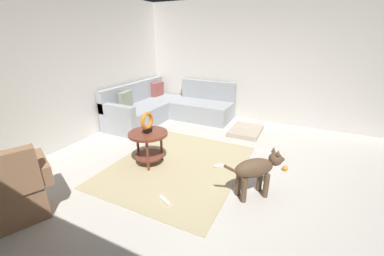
{
  "coord_description": "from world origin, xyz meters",
  "views": [
    {
      "loc": [
        -2.7,
        -0.94,
        1.91
      ],
      "look_at": [
        0.45,
        0.6,
        0.55
      ],
      "focal_mm": 22.21,
      "sensor_mm": 36.0,
      "label": 1
    }
  ],
  "objects_px": {
    "side_table": "(148,140)",
    "torus_sculpture": "(147,122)",
    "dog": "(257,169)",
    "dog_toy_bone": "(219,166)",
    "dog_toy_ball": "(285,168)",
    "armchair": "(10,193)",
    "sectional_couch": "(167,108)",
    "dog_bed_mat": "(246,131)",
    "dog_toy_rope": "(165,200)"
  },
  "relations": [
    {
      "from": "side_table",
      "to": "torus_sculpture",
      "type": "bearing_deg",
      "value": -89.78
    },
    {
      "from": "dog",
      "to": "dog_toy_bone",
      "type": "height_order",
      "value": "dog"
    },
    {
      "from": "torus_sculpture",
      "to": "dog_toy_ball",
      "type": "height_order",
      "value": "torus_sculpture"
    },
    {
      "from": "dog",
      "to": "dog_toy_bone",
      "type": "distance_m",
      "value": 0.86
    },
    {
      "from": "dog",
      "to": "dog_toy_bone",
      "type": "relative_size",
      "value": 3.57
    },
    {
      "from": "armchair",
      "to": "side_table",
      "type": "height_order",
      "value": "armchair"
    },
    {
      "from": "sectional_couch",
      "to": "armchair",
      "type": "relative_size",
      "value": 2.31
    },
    {
      "from": "dog_bed_mat",
      "to": "dog_toy_rope",
      "type": "bearing_deg",
      "value": 172.88
    },
    {
      "from": "dog_bed_mat",
      "to": "sectional_couch",
      "type": "bearing_deg",
      "value": 89.84
    },
    {
      "from": "dog_toy_rope",
      "to": "dog_toy_bone",
      "type": "height_order",
      "value": "dog_toy_bone"
    },
    {
      "from": "armchair",
      "to": "dog_toy_rope",
      "type": "height_order",
      "value": "armchair"
    },
    {
      "from": "dog_toy_rope",
      "to": "armchair",
      "type": "bearing_deg",
      "value": 125.25
    },
    {
      "from": "torus_sculpture",
      "to": "dog_bed_mat",
      "type": "xyz_separation_m",
      "value": [
        1.97,
        -1.05,
        -0.67
      ]
    },
    {
      "from": "armchair",
      "to": "torus_sculpture",
      "type": "distance_m",
      "value": 1.81
    },
    {
      "from": "sectional_couch",
      "to": "dog_toy_rope",
      "type": "bearing_deg",
      "value": -149.01
    },
    {
      "from": "dog_toy_ball",
      "to": "dog_toy_bone",
      "type": "bearing_deg",
      "value": 110.82
    },
    {
      "from": "dog_toy_rope",
      "to": "dog_toy_bone",
      "type": "xyz_separation_m",
      "value": [
        1.07,
        -0.31,
        0.0
      ]
    },
    {
      "from": "dog_toy_rope",
      "to": "dog_bed_mat",
      "type": "bearing_deg",
      "value": -7.12
    },
    {
      "from": "sectional_couch",
      "to": "torus_sculpture",
      "type": "xyz_separation_m",
      "value": [
        -1.98,
        -0.89,
        0.42
      ]
    },
    {
      "from": "torus_sculpture",
      "to": "dog_toy_ball",
      "type": "distance_m",
      "value": 2.2
    },
    {
      "from": "side_table",
      "to": "dog_toy_rope",
      "type": "bearing_deg",
      "value": -134.2
    },
    {
      "from": "torus_sculpture",
      "to": "dog_toy_bone",
      "type": "bearing_deg",
      "value": -70.12
    },
    {
      "from": "armchair",
      "to": "dog_toy_ball",
      "type": "bearing_deg",
      "value": -23.28
    },
    {
      "from": "dog_toy_rope",
      "to": "dog_toy_bone",
      "type": "distance_m",
      "value": 1.12
    },
    {
      "from": "armchair",
      "to": "dog",
      "type": "relative_size",
      "value": 1.52
    },
    {
      "from": "side_table",
      "to": "dog_toy_rope",
      "type": "distance_m",
      "value": 1.08
    },
    {
      "from": "sectional_couch",
      "to": "side_table",
      "type": "relative_size",
      "value": 3.75
    },
    {
      "from": "sectional_couch",
      "to": "armchair",
      "type": "bearing_deg",
      "value": -175.96
    },
    {
      "from": "side_table",
      "to": "dog_toy_rope",
      "type": "height_order",
      "value": "side_table"
    },
    {
      "from": "armchair",
      "to": "dog_toy_bone",
      "type": "relative_size",
      "value": 5.42
    },
    {
      "from": "sectional_couch",
      "to": "armchair",
      "type": "height_order",
      "value": "same"
    },
    {
      "from": "sectional_couch",
      "to": "side_table",
      "type": "distance_m",
      "value": 2.17
    },
    {
      "from": "side_table",
      "to": "dog_bed_mat",
      "type": "height_order",
      "value": "side_table"
    },
    {
      "from": "armchair",
      "to": "dog_toy_bone",
      "type": "bearing_deg",
      "value": -15.16
    },
    {
      "from": "torus_sculpture",
      "to": "dog_toy_rope",
      "type": "bearing_deg",
      "value": -134.2
    },
    {
      "from": "dog_toy_ball",
      "to": "armchair",
      "type": "bearing_deg",
      "value": 132.51
    },
    {
      "from": "armchair",
      "to": "sectional_couch",
      "type": "bearing_deg",
      "value": 28.25
    },
    {
      "from": "armchair",
      "to": "dog_toy_ball",
      "type": "xyz_separation_m",
      "value": [
        2.38,
        -2.6,
        -0.28
      ]
    },
    {
      "from": "sectional_couch",
      "to": "dog_toy_bone",
      "type": "distance_m",
      "value": 2.52
    },
    {
      "from": "torus_sculpture",
      "to": "dog_toy_ball",
      "type": "xyz_separation_m",
      "value": [
        0.73,
        -1.97,
        -0.67
      ]
    },
    {
      "from": "dog_toy_bone",
      "to": "side_table",
      "type": "bearing_deg",
      "value": 109.88
    },
    {
      "from": "side_table",
      "to": "dog_toy_rope",
      "type": "xyz_separation_m",
      "value": [
        -0.7,
        -0.72,
        -0.39
      ]
    },
    {
      "from": "dog",
      "to": "dog_toy_rope",
      "type": "bearing_deg",
      "value": -101.08
    },
    {
      "from": "torus_sculpture",
      "to": "dog_toy_rope",
      "type": "height_order",
      "value": "torus_sculpture"
    },
    {
      "from": "dog_toy_bone",
      "to": "dog_bed_mat",
      "type": "bearing_deg",
      "value": -0.75
    },
    {
      "from": "torus_sculpture",
      "to": "dog",
      "type": "relative_size",
      "value": 0.51
    },
    {
      "from": "dog_toy_bone",
      "to": "sectional_couch",
      "type": "bearing_deg",
      "value": 50.14
    },
    {
      "from": "side_table",
      "to": "dog_bed_mat",
      "type": "bearing_deg",
      "value": -28.12
    },
    {
      "from": "dog_bed_mat",
      "to": "dog",
      "type": "bearing_deg",
      "value": -163.06
    },
    {
      "from": "dog_bed_mat",
      "to": "dog_toy_bone",
      "type": "bearing_deg",
      "value": 179.25
    }
  ]
}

